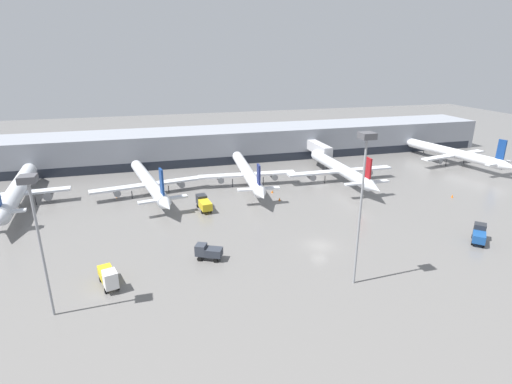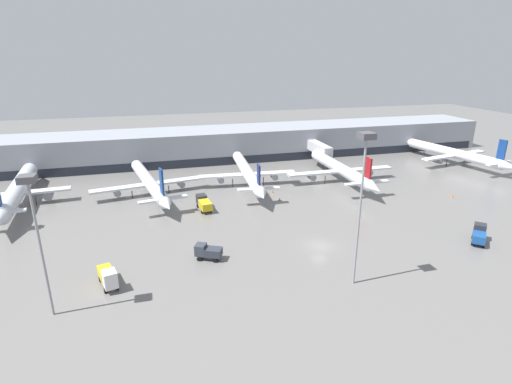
% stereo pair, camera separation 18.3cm
% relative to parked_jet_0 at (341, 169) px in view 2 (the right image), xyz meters
% --- Properties ---
extents(ground_plane, '(320.00, 320.00, 0.00)m').
position_rel_parked_jet_0_xyz_m(ground_plane, '(-19.50, -31.62, -3.10)').
color(ground_plane, slate).
extents(terminal_building, '(160.00, 28.13, 9.00)m').
position_rel_parked_jet_0_xyz_m(terminal_building, '(-19.42, 30.32, 1.39)').
color(terminal_building, gray).
rests_on(terminal_building, ground_plane).
extents(parked_jet_0, '(27.62, 36.04, 9.07)m').
position_rel_parked_jet_0_xyz_m(parked_jet_0, '(0.00, 0.00, 0.00)').
color(parked_jet_0, silver).
rests_on(parked_jet_0, ground_plane).
extents(parked_jet_1, '(23.63, 37.25, 9.64)m').
position_rel_parked_jet_0_xyz_m(parked_jet_1, '(38.85, 5.98, 0.09)').
color(parked_jet_1, silver).
rests_on(parked_jet_1, ground_plane).
extents(parked_jet_2, '(20.62, 40.48, 9.27)m').
position_rel_parked_jet_0_xyz_m(parked_jet_2, '(-72.97, 2.57, 0.16)').
color(parked_jet_2, silver).
rests_on(parked_jet_2, ground_plane).
extents(parked_jet_3, '(25.53, 37.11, 9.47)m').
position_rel_parked_jet_0_xyz_m(parked_jet_3, '(-46.18, 2.13, -0.17)').
color(parked_jet_3, silver).
rests_on(parked_jet_3, ground_plane).
extents(parked_jet_4, '(23.54, 37.89, 8.78)m').
position_rel_parked_jet_0_xyz_m(parked_jet_4, '(-23.19, 2.90, 0.11)').
color(parked_jet_4, silver).
rests_on(parked_jet_4, ground_plane).
extents(service_truck_0, '(2.66, 6.05, 2.68)m').
position_rel_parked_jet_0_xyz_m(service_truck_0, '(-35.77, -10.25, -1.58)').
color(service_truck_0, gold).
rests_on(service_truck_0, ground_plane).
extents(service_truck_1, '(4.63, 4.72, 2.91)m').
position_rel_parked_jet_0_xyz_m(service_truck_1, '(6.99, -37.50, -1.56)').
color(service_truck_1, '#19478C').
rests_on(service_truck_1, ground_plane).
extents(service_truck_2, '(4.46, 3.42, 2.43)m').
position_rel_parked_jet_0_xyz_m(service_truck_2, '(-38.18, -31.20, -1.73)').
color(service_truck_2, '#2D333D').
rests_on(service_truck_2, ground_plane).
extents(service_truck_3, '(3.18, 5.68, 2.99)m').
position_rel_parked_jet_0_xyz_m(service_truck_3, '(-52.52, -35.24, -1.54)').
color(service_truck_3, gold).
rests_on(service_truck_3, ground_plane).
extents(traffic_cone_0, '(0.51, 0.51, 0.62)m').
position_rel_parked_jet_0_xyz_m(traffic_cone_0, '(-19.07, -4.04, -2.79)').
color(traffic_cone_0, orange).
rests_on(traffic_cone_0, ground_plane).
extents(traffic_cone_1, '(0.51, 0.51, 0.62)m').
position_rel_parked_jet_0_xyz_m(traffic_cone_1, '(-19.08, -9.30, -2.80)').
color(traffic_cone_1, orange).
rests_on(traffic_cone_1, ground_plane).
extents(traffic_cone_2, '(0.52, 0.52, 0.60)m').
position_rel_parked_jet_0_xyz_m(traffic_cone_2, '(-53.42, 2.45, -2.80)').
color(traffic_cone_2, orange).
rests_on(traffic_cone_2, ground_plane).
extents(traffic_cone_3, '(0.46, 0.46, 0.71)m').
position_rel_parked_jet_0_xyz_m(traffic_cone_3, '(18.60, -17.75, -2.75)').
color(traffic_cone_3, orange).
rests_on(traffic_cone_3, ground_plane).
extents(traffic_cone_4, '(0.44, 0.44, 0.64)m').
position_rel_parked_jet_0_xyz_m(traffic_cone_4, '(-20.19, -0.73, -2.79)').
color(traffic_cone_4, orange).
rests_on(traffic_cone_4, ground_plane).
extents(apron_light_mast_1, '(1.80, 1.80, 17.89)m').
position_rel_parked_jet_0_xyz_m(apron_light_mast_1, '(-58.67, -40.05, 11.05)').
color(apron_light_mast_1, gray).
rests_on(apron_light_mast_1, ground_plane).
extents(apron_light_mast_2, '(1.80, 1.80, 21.22)m').
position_rel_parked_jet_0_xyz_m(apron_light_mast_2, '(-19.61, -43.37, 13.31)').
color(apron_light_mast_2, gray).
rests_on(apron_light_mast_2, ground_plane).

